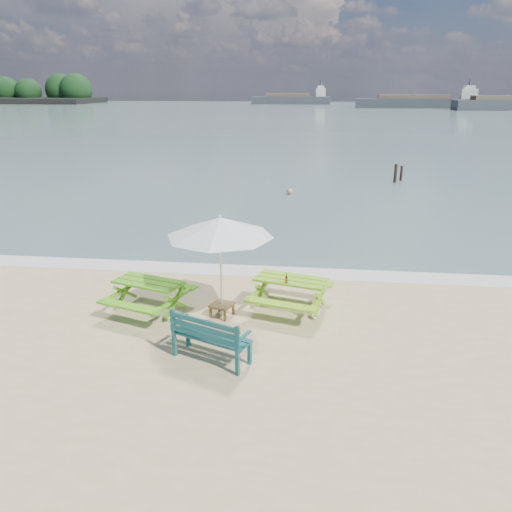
# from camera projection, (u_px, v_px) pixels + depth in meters

# --- Properties ---
(sea) EXTENTS (300.00, 300.00, 0.00)m
(sea) POSITION_uv_depth(u_px,v_px,m) (309.00, 115.00, 89.45)
(sea) COLOR slate
(sea) RESTS_ON ground
(foam_strip) EXTENTS (22.00, 0.90, 0.01)m
(foam_strip) POSITION_uv_depth(u_px,v_px,m) (251.00, 271.00, 13.90)
(foam_strip) COLOR silver
(foam_strip) RESTS_ON ground
(picnic_table_left) EXTENTS (2.01, 2.12, 0.74)m
(picnic_table_left) POSITION_uv_depth(u_px,v_px,m) (150.00, 297.00, 11.30)
(picnic_table_left) COLOR #50A118
(picnic_table_left) RESTS_ON ground
(picnic_table_right) EXTENTS (2.01, 2.13, 0.76)m
(picnic_table_right) POSITION_uv_depth(u_px,v_px,m) (290.00, 295.00, 11.41)
(picnic_table_right) COLOR #73AC1A
(picnic_table_right) RESTS_ON ground
(park_bench) EXTENTS (1.58, 1.03, 0.93)m
(park_bench) POSITION_uv_depth(u_px,v_px,m) (212.00, 346.00, 9.32)
(park_bench) COLOR #114346
(park_bench) RESTS_ON ground
(side_table) EXTENTS (0.59, 0.59, 0.30)m
(side_table) POSITION_uv_depth(u_px,v_px,m) (222.00, 310.00, 11.13)
(side_table) COLOR brown
(side_table) RESTS_ON ground
(patio_umbrella) EXTENTS (2.97, 2.97, 2.28)m
(patio_umbrella) POSITION_uv_depth(u_px,v_px,m) (220.00, 227.00, 10.52)
(patio_umbrella) COLOR silver
(patio_umbrella) RESTS_ON ground
(beer_bottle) EXTENTS (0.06, 0.06, 0.23)m
(beer_bottle) POSITION_uv_depth(u_px,v_px,m) (286.00, 280.00, 10.99)
(beer_bottle) COLOR brown
(beer_bottle) RESTS_ON picnic_table_right
(swimmer) EXTENTS (0.67, 0.52, 1.64)m
(swimmer) POSITION_uv_depth(u_px,v_px,m) (289.00, 205.00, 23.87)
(swimmer) COLOR tan
(swimmer) RESTS_ON ground
(mooring_pilings) EXTENTS (0.56, 0.76, 1.19)m
(mooring_pilings) POSITION_uv_depth(u_px,v_px,m) (398.00, 175.00, 26.77)
(mooring_pilings) COLOR black
(mooring_pilings) RESTS_ON ground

